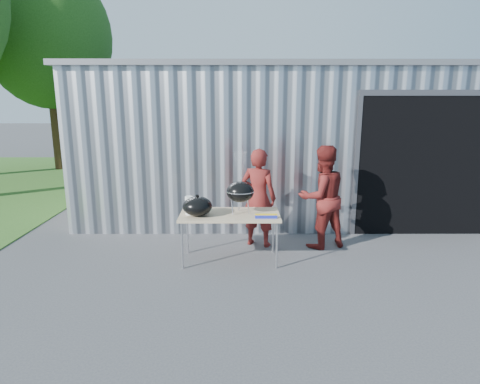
{
  "coord_description": "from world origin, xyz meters",
  "views": [
    {
      "loc": [
        -0.06,
        -5.4,
        2.41
      ],
      "look_at": [
        -0.03,
        0.58,
        1.05
      ],
      "focal_mm": 30.0,
      "sensor_mm": 36.0,
      "label": 1
    }
  ],
  "objects_px": {
    "kettle_grill": "(240,186)",
    "person_bystander": "(322,197)",
    "folding_table": "(230,216)",
    "person_cook": "(258,198)"
  },
  "relations": [
    {
      "from": "folding_table",
      "to": "person_cook",
      "type": "bearing_deg",
      "value": 55.69
    },
    {
      "from": "person_bystander",
      "to": "folding_table",
      "type": "bearing_deg",
      "value": 2.0
    },
    {
      "from": "folding_table",
      "to": "person_bystander",
      "type": "relative_size",
      "value": 0.87
    },
    {
      "from": "folding_table",
      "to": "person_cook",
      "type": "height_order",
      "value": "person_cook"
    },
    {
      "from": "folding_table",
      "to": "person_bystander",
      "type": "distance_m",
      "value": 1.64
    },
    {
      "from": "person_cook",
      "to": "person_bystander",
      "type": "relative_size",
      "value": 0.97
    },
    {
      "from": "person_cook",
      "to": "folding_table",
      "type": "bearing_deg",
      "value": 77.14
    },
    {
      "from": "kettle_grill",
      "to": "person_cook",
      "type": "bearing_deg",
      "value": 65.12
    },
    {
      "from": "folding_table",
      "to": "kettle_grill",
      "type": "distance_m",
      "value": 0.49
    },
    {
      "from": "kettle_grill",
      "to": "person_bystander",
      "type": "relative_size",
      "value": 0.54
    }
  ]
}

